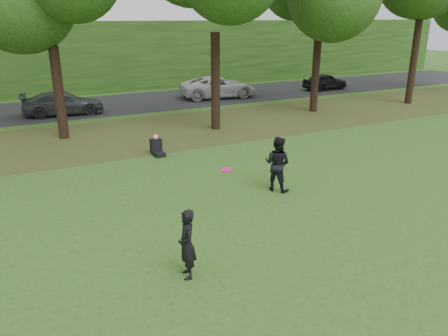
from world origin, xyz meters
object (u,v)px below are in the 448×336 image
seated_person (157,147)px  player_right (277,164)px  frisbee (226,170)px  player_left (187,244)px

seated_person → player_right: bearing=-69.8°
player_right → seated_person: 5.84m
player_right → frisbee: (-2.79, -1.86, 0.83)m
seated_person → frisbee: bearing=-96.7°
player_left → seated_person: bearing=174.8°
frisbee → seated_person: bearing=85.4°
player_left → frisbee: bearing=140.1°
frisbee → seated_person: size_ratio=0.40×
player_left → player_right: player_right is taller
player_right → player_left: bearing=94.8°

